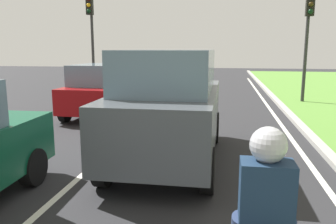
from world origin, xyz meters
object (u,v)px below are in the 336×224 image
Objects in this scene: car_hatchback_far at (101,91)px; traffic_light_near_right at (308,26)px; rider_person at (265,196)px; traffic_light_overhead_left at (91,26)px; car_suv_ahead at (169,106)px.

car_hatchback_far is 0.80× the size of traffic_light_near_right.
traffic_light_near_right reaches higher than rider_person.
rider_person is (4.53, -8.59, 0.31)m from car_hatchback_far.
car_hatchback_far is at bearing -65.89° from traffic_light_overhead_left.
car_hatchback_far is at bearing 125.15° from car_suv_ahead.
traffic_light_overhead_left is at bearing 119.22° from car_suv_ahead.
rider_person is 0.23× the size of traffic_light_overhead_left.
traffic_light_overhead_left reaches higher than traffic_light_near_right.
traffic_light_near_right is at bearing -9.29° from traffic_light_overhead_left.
car_hatchback_far is 9.71m from rider_person.
traffic_light_overhead_left is (-5.65, 10.13, 2.26)m from car_suv_ahead.
traffic_light_overhead_left is (-2.57, 5.74, 2.54)m from car_hatchback_far.
car_suv_ahead reaches higher than rider_person.
traffic_light_near_right reaches higher than car_hatchback_far.
car_hatchback_far is at bearing 117.22° from rider_person.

